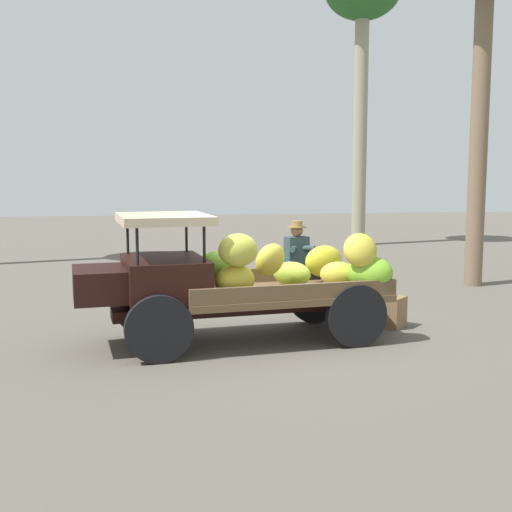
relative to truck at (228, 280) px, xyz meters
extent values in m
plane|color=#60594E|center=(-0.73, -0.12, -0.92)|extent=(60.00, 60.00, 0.00)
cube|color=black|center=(-0.34, -0.10, -0.42)|extent=(4.02, 0.94, 0.16)
cylinder|color=black|center=(1.00, 0.88, -0.47)|extent=(0.91, 0.25, 0.90)
cylinder|color=black|center=(1.20, -0.71, -0.47)|extent=(0.91, 0.25, 0.90)
cylinder|color=black|center=(-1.78, 0.52, -0.47)|extent=(0.91, 0.25, 0.90)
cylinder|color=black|center=(-1.57, -1.06, -0.47)|extent=(0.91, 0.25, 0.90)
cube|color=brown|center=(-0.78, -0.16, -0.24)|extent=(3.19, 2.08, 0.10)
cube|color=brown|center=(-0.88, 0.64, -0.08)|extent=(2.99, 0.46, 0.22)
cube|color=brown|center=(-0.68, -0.95, -0.08)|extent=(2.99, 0.46, 0.22)
cube|color=black|center=(0.90, 0.06, 0.08)|extent=(1.28, 1.65, 0.55)
cube|color=black|center=(1.80, 0.17, 0.03)|extent=(0.83, 1.14, 0.44)
cylinder|color=black|center=(1.26, 0.75, 0.63)|extent=(0.04, 0.04, 0.55)
cylinder|color=black|center=(1.42, -0.53, 0.63)|extent=(0.04, 0.04, 0.55)
cylinder|color=black|center=(0.39, 0.64, 0.63)|extent=(0.04, 0.04, 0.55)
cylinder|color=black|center=(0.55, -0.64, 0.63)|extent=(0.04, 0.04, 0.55)
cube|color=#C8B191|center=(0.90, 0.06, 0.91)|extent=(1.40, 1.66, 0.12)
ellipsoid|color=yellow|center=(-1.62, -0.70, 0.15)|extent=(0.73, 0.54, 0.52)
ellipsoid|color=gold|center=(-0.09, 0.49, 0.50)|extent=(0.61, 0.51, 0.47)
ellipsoid|color=gold|center=(-0.63, -0.01, 0.29)|extent=(0.74, 0.74, 0.59)
ellipsoid|color=yellow|center=(-1.66, -0.02, 0.04)|extent=(0.61, 0.46, 0.39)
ellipsoid|color=#7FC12E|center=(-2.04, 0.27, 0.11)|extent=(0.90, 0.87, 0.63)
ellipsoid|color=#86C23D|center=(0.13, -0.06, 0.22)|extent=(0.72, 0.66, 0.53)
ellipsoid|color=gold|center=(-0.06, 0.38, 0.06)|extent=(0.83, 0.82, 0.58)
ellipsoid|color=#ACD23D|center=(-1.05, -0.46, 0.00)|extent=(0.74, 0.69, 0.43)
ellipsoid|color=gold|center=(-1.88, 0.32, 0.44)|extent=(0.51, 0.51, 0.59)
cylinder|color=#455D66|center=(-1.61, -2.06, -0.53)|extent=(0.15, 0.15, 0.78)
cylinder|color=#455D66|center=(-1.36, -1.99, -0.53)|extent=(0.15, 0.15, 0.78)
cube|color=#33484B|center=(-1.48, -2.03, 0.14)|extent=(0.45, 0.34, 0.56)
cylinder|color=#33484B|center=(-1.61, -1.95, 0.22)|extent=(0.38, 0.32, 0.10)
cylinder|color=#33484B|center=(-1.41, -1.90, 0.22)|extent=(0.25, 0.41, 0.10)
sphere|color=#9F7248|center=(-1.48, -2.03, 0.53)|extent=(0.22, 0.22, 0.22)
cylinder|color=olive|center=(-1.48, -2.03, 0.60)|extent=(0.34, 0.34, 0.02)
cylinder|color=olive|center=(-1.48, -2.03, 0.66)|extent=(0.20, 0.20, 0.10)
cube|color=olive|center=(-2.64, -0.63, -0.67)|extent=(0.70, 0.70, 0.50)
cylinder|color=gray|center=(-6.04, -12.38, 3.11)|extent=(0.47, 0.47, 8.06)
cylinder|color=#7F654F|center=(-5.96, -4.04, 2.43)|extent=(0.39, 0.39, 6.72)
camera|label=1|loc=(1.09, 9.20, 1.53)|focal=45.54mm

